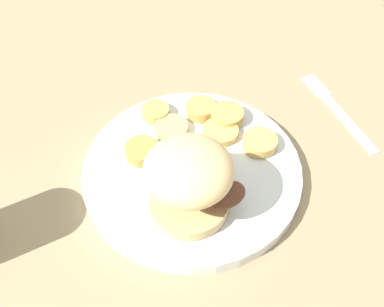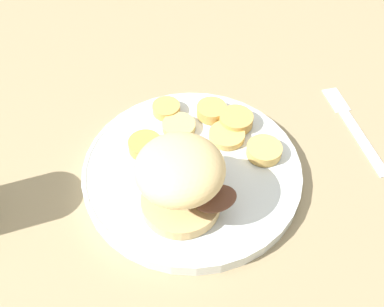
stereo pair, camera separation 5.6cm
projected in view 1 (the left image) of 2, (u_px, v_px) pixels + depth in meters
The scene contains 11 objects.
ground_plane at pixel (192, 176), 0.60m from camera, with size 4.00×4.00×0.00m, color #937F5B.
dinner_plate at pixel (192, 170), 0.59m from camera, with size 0.28×0.28×0.02m.
sandwich at pixel (191, 178), 0.50m from camera, with size 0.12×0.11×0.10m.
potato_round_0 at pixel (227, 116), 0.63m from camera, with size 0.05×0.05×0.02m, color tan.
potato_round_1 at pixel (172, 128), 0.62m from camera, with size 0.05×0.05×0.01m, color #DBB766.
potato_round_2 at pixel (201, 109), 0.64m from camera, with size 0.04×0.04×0.02m, color tan.
potato_round_3 at pixel (260, 142), 0.60m from camera, with size 0.05×0.05×0.01m, color tan.
potato_round_4 at pixel (142, 151), 0.59m from camera, with size 0.04×0.04×0.02m, color #BC8942.
potato_round_5 at pixel (221, 132), 0.61m from camera, with size 0.05×0.05×0.01m, color tan.
potato_round_6 at pixel (156, 112), 0.63m from camera, with size 0.04×0.04×0.01m, color tan.
fork at pixel (338, 110), 0.67m from camera, with size 0.09×0.17×0.00m.
Camera 1 is at (-0.25, -0.26, 0.47)m, focal length 42.00 mm.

